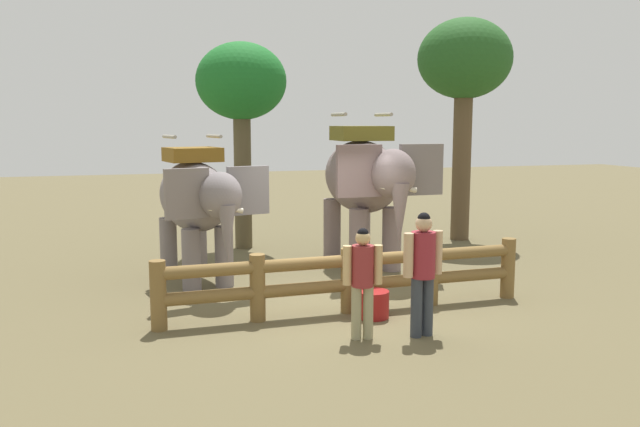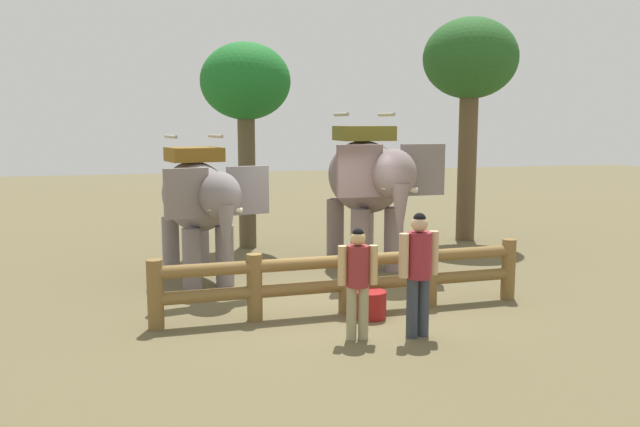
{
  "view_description": "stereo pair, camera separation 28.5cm",
  "coord_description": "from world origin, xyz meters",
  "px_view_note": "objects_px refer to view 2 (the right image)",
  "views": [
    {
      "loc": [
        -3.33,
        -9.97,
        3.05
      ],
      "look_at": [
        0.0,
        1.33,
        1.4
      ],
      "focal_mm": 36.61,
      "sensor_mm": 36.0,
      "label": 1
    },
    {
      "loc": [
        -3.06,
        -10.05,
        3.05
      ],
      "look_at": [
        0.0,
        1.33,
        1.4
      ],
      "focal_mm": 36.61,
      "sensor_mm": 36.0,
      "label": 2
    }
  ],
  "objects_px": {
    "elephant_near_left": "(198,200)",
    "tree_back_center": "(246,88)",
    "tourist_man_in_blue": "(419,266)",
    "tourist_woman_in_black": "(358,276)",
    "log_fence": "(346,276)",
    "tree_far_left": "(470,66)",
    "feed_bucket": "(370,304)",
    "elephant_center": "(367,181)"
  },
  "relations": [
    {
      "from": "tree_back_center",
      "to": "feed_bucket",
      "type": "bearing_deg",
      "value": -81.3
    },
    {
      "from": "elephant_near_left",
      "to": "tourist_man_in_blue",
      "type": "relative_size",
      "value": 1.87
    },
    {
      "from": "log_fence",
      "to": "tree_far_left",
      "type": "bearing_deg",
      "value": 47.78
    },
    {
      "from": "log_fence",
      "to": "elephant_center",
      "type": "height_order",
      "value": "elephant_center"
    },
    {
      "from": "tree_back_center",
      "to": "feed_bucket",
      "type": "relative_size",
      "value": 9.84
    },
    {
      "from": "tree_far_left",
      "to": "feed_bucket",
      "type": "relative_size",
      "value": 11.3
    },
    {
      "from": "tree_far_left",
      "to": "feed_bucket",
      "type": "height_order",
      "value": "tree_far_left"
    },
    {
      "from": "tree_back_center",
      "to": "tourist_woman_in_black",
      "type": "bearing_deg",
      "value": -86.46
    },
    {
      "from": "tourist_man_in_blue",
      "to": "tree_far_left",
      "type": "distance_m",
      "value": 8.83
    },
    {
      "from": "tourist_man_in_blue",
      "to": "feed_bucket",
      "type": "xyz_separation_m",
      "value": [
        -0.35,
        1.04,
        -0.83
      ]
    },
    {
      "from": "elephant_near_left",
      "to": "tree_back_center",
      "type": "bearing_deg",
      "value": 66.0
    },
    {
      "from": "tourist_man_in_blue",
      "to": "feed_bucket",
      "type": "bearing_deg",
      "value": 108.53
    },
    {
      "from": "log_fence",
      "to": "tree_back_center",
      "type": "xyz_separation_m",
      "value": [
        -0.68,
        5.92,
        3.27
      ]
    },
    {
      "from": "tourist_woman_in_black",
      "to": "elephant_center",
      "type": "bearing_deg",
      "value": 69.38
    },
    {
      "from": "log_fence",
      "to": "elephant_center",
      "type": "xyz_separation_m",
      "value": [
        1.47,
        3.24,
        1.23
      ]
    },
    {
      "from": "tourist_man_in_blue",
      "to": "elephant_center",
      "type": "bearing_deg",
      "value": 79.77
    },
    {
      "from": "tree_far_left",
      "to": "tree_back_center",
      "type": "relative_size",
      "value": 1.15
    },
    {
      "from": "tourist_woman_in_black",
      "to": "tourist_man_in_blue",
      "type": "bearing_deg",
      "value": -8.17
    },
    {
      "from": "elephant_near_left",
      "to": "tree_back_center",
      "type": "xyz_separation_m",
      "value": [
        1.42,
        3.19,
        2.28
      ]
    },
    {
      "from": "elephant_near_left",
      "to": "tourist_woman_in_black",
      "type": "xyz_separation_m",
      "value": [
        1.87,
        -4.02,
        -0.66
      ]
    },
    {
      "from": "tourist_man_in_blue",
      "to": "feed_bucket",
      "type": "distance_m",
      "value": 1.37
    },
    {
      "from": "log_fence",
      "to": "elephant_near_left",
      "type": "height_order",
      "value": "elephant_near_left"
    },
    {
      "from": "tourist_man_in_blue",
      "to": "log_fence",
      "type": "bearing_deg",
      "value": 114.15
    },
    {
      "from": "log_fence",
      "to": "elephant_near_left",
      "type": "xyz_separation_m",
      "value": [
        -2.1,
        2.73,
        0.98
      ]
    },
    {
      "from": "tourist_woman_in_black",
      "to": "tourist_man_in_blue",
      "type": "relative_size",
      "value": 0.89
    },
    {
      "from": "tourist_man_in_blue",
      "to": "tree_back_center",
      "type": "relative_size",
      "value": 0.36
    },
    {
      "from": "log_fence",
      "to": "tourist_man_in_blue",
      "type": "xyz_separation_m",
      "value": [
        0.63,
        -1.41,
        0.44
      ]
    },
    {
      "from": "tourist_man_in_blue",
      "to": "elephant_near_left",
      "type": "bearing_deg",
      "value": 123.41
    },
    {
      "from": "elephant_near_left",
      "to": "feed_bucket",
      "type": "distance_m",
      "value": 4.15
    },
    {
      "from": "feed_bucket",
      "to": "elephant_near_left",
      "type": "bearing_deg",
      "value": 127.53
    },
    {
      "from": "tourist_woman_in_black",
      "to": "feed_bucket",
      "type": "relative_size",
      "value": 3.18
    },
    {
      "from": "log_fence",
      "to": "tree_far_left",
      "type": "xyz_separation_m",
      "value": [
        4.97,
        5.48,
        3.86
      ]
    },
    {
      "from": "elephant_near_left",
      "to": "tourist_man_in_blue",
      "type": "bearing_deg",
      "value": -56.59
    },
    {
      "from": "log_fence",
      "to": "elephant_center",
      "type": "relative_size",
      "value": 1.65
    },
    {
      "from": "elephant_near_left",
      "to": "tree_far_left",
      "type": "bearing_deg",
      "value": 21.27
    },
    {
      "from": "log_fence",
      "to": "tourist_woman_in_black",
      "type": "distance_m",
      "value": 1.35
    },
    {
      "from": "tree_far_left",
      "to": "tree_back_center",
      "type": "distance_m",
      "value": 5.69
    },
    {
      "from": "log_fence",
      "to": "tourist_man_in_blue",
      "type": "height_order",
      "value": "tourist_man_in_blue"
    },
    {
      "from": "feed_bucket",
      "to": "tourist_man_in_blue",
      "type": "bearing_deg",
      "value": -71.47
    },
    {
      "from": "tourist_man_in_blue",
      "to": "tourist_woman_in_black",
      "type": "bearing_deg",
      "value": 171.83
    },
    {
      "from": "elephant_near_left",
      "to": "tourist_woman_in_black",
      "type": "distance_m",
      "value": 4.48
    },
    {
      "from": "elephant_near_left",
      "to": "elephant_center",
      "type": "bearing_deg",
      "value": 8.23
    }
  ]
}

